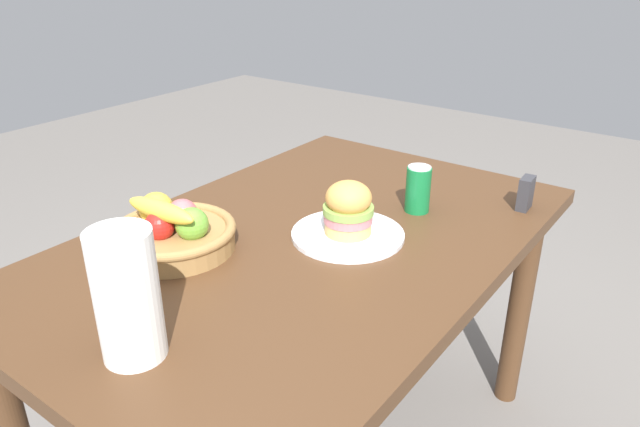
{
  "coord_description": "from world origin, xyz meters",
  "views": [
    {
      "loc": [
        -1.02,
        -0.79,
        1.41
      ],
      "look_at": [
        0.02,
        -0.02,
        0.81
      ],
      "focal_mm": 33.18,
      "sensor_mm": 36.0,
      "label": 1
    }
  ],
  "objects_px": {
    "plate": "(348,235)",
    "paper_towel_roll": "(127,296)",
    "fruit_basket": "(173,231)",
    "napkin_holder": "(526,193)",
    "sandwich": "(348,208)",
    "soda_can": "(418,189)"
  },
  "relations": [
    {
      "from": "soda_can",
      "to": "paper_towel_roll",
      "type": "relative_size",
      "value": 0.53
    },
    {
      "from": "sandwich",
      "to": "paper_towel_roll",
      "type": "relative_size",
      "value": 0.55
    },
    {
      "from": "soda_can",
      "to": "napkin_holder",
      "type": "height_order",
      "value": "soda_can"
    },
    {
      "from": "sandwich",
      "to": "paper_towel_roll",
      "type": "bearing_deg",
      "value": 175.63
    },
    {
      "from": "plate",
      "to": "fruit_basket",
      "type": "relative_size",
      "value": 0.95
    },
    {
      "from": "soda_can",
      "to": "fruit_basket",
      "type": "height_order",
      "value": "fruit_basket"
    },
    {
      "from": "fruit_basket",
      "to": "paper_towel_roll",
      "type": "distance_m",
      "value": 0.4
    },
    {
      "from": "napkin_holder",
      "to": "sandwich",
      "type": "bearing_deg",
      "value": 142.05
    },
    {
      "from": "sandwich",
      "to": "plate",
      "type": "bearing_deg",
      "value": 180.0
    },
    {
      "from": "plate",
      "to": "napkin_holder",
      "type": "height_order",
      "value": "napkin_holder"
    },
    {
      "from": "sandwich",
      "to": "fruit_basket",
      "type": "distance_m",
      "value": 0.42
    },
    {
      "from": "plate",
      "to": "sandwich",
      "type": "distance_m",
      "value": 0.07
    },
    {
      "from": "sandwich",
      "to": "napkin_holder",
      "type": "bearing_deg",
      "value": -34.46
    },
    {
      "from": "sandwich",
      "to": "soda_can",
      "type": "xyz_separation_m",
      "value": [
        0.24,
        -0.06,
        -0.01
      ]
    },
    {
      "from": "sandwich",
      "to": "fruit_basket",
      "type": "height_order",
      "value": "sandwich"
    },
    {
      "from": "paper_towel_roll",
      "to": "sandwich",
      "type": "bearing_deg",
      "value": -4.37
    },
    {
      "from": "paper_towel_roll",
      "to": "napkin_holder",
      "type": "distance_m",
      "value": 1.07
    },
    {
      "from": "soda_can",
      "to": "paper_towel_roll",
      "type": "height_order",
      "value": "paper_towel_roll"
    },
    {
      "from": "paper_towel_roll",
      "to": "napkin_holder",
      "type": "height_order",
      "value": "paper_towel_roll"
    },
    {
      "from": "plate",
      "to": "paper_towel_roll",
      "type": "xyz_separation_m",
      "value": [
        -0.6,
        0.05,
        0.11
      ]
    },
    {
      "from": "paper_towel_roll",
      "to": "napkin_holder",
      "type": "bearing_deg",
      "value": -18.21
    },
    {
      "from": "plate",
      "to": "paper_towel_roll",
      "type": "height_order",
      "value": "paper_towel_roll"
    }
  ]
}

